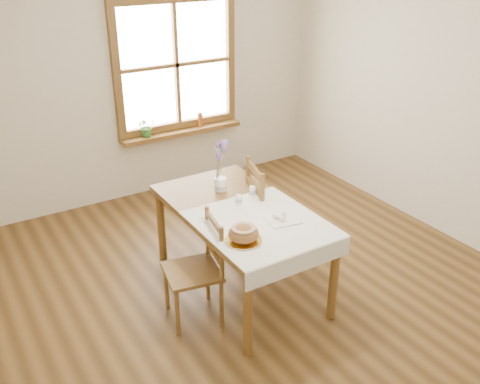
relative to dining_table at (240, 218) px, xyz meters
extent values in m
plane|color=brown|center=(0.00, -0.30, -0.66)|extent=(5.00, 5.00, 0.00)
cube|color=beige|center=(0.00, 2.20, 0.64)|extent=(4.50, 0.10, 2.60)
cube|color=beige|center=(2.25, -0.30, 0.64)|extent=(0.10, 5.00, 2.60)
cube|color=brown|center=(0.50, 2.16, 0.10)|extent=(1.46, 0.08, 0.08)
cube|color=brown|center=(-0.19, 2.16, 0.79)|extent=(0.08, 0.08, 1.30)
cube|color=brown|center=(1.19, 2.16, 0.79)|extent=(0.08, 0.08, 1.30)
cube|color=brown|center=(0.50, 2.16, 0.79)|extent=(0.04, 0.06, 1.30)
cube|color=brown|center=(0.50, 2.16, 0.79)|extent=(1.30, 0.06, 0.04)
cube|color=white|center=(0.50, 2.19, 0.79)|extent=(1.30, 0.01, 1.30)
cube|color=brown|center=(0.50, 2.10, 0.03)|extent=(1.46, 0.20, 0.05)
cube|color=brown|center=(0.00, 0.00, 0.06)|extent=(0.90, 1.60, 0.05)
cylinder|color=brown|center=(-0.39, -0.74, -0.31)|extent=(0.07, 0.07, 0.70)
cylinder|color=brown|center=(0.39, -0.74, -0.31)|extent=(0.07, 0.07, 0.70)
cylinder|color=brown|center=(-0.39, 0.74, -0.31)|extent=(0.07, 0.07, 0.70)
cylinder|color=brown|center=(0.39, 0.74, -0.31)|extent=(0.07, 0.07, 0.70)
cube|color=white|center=(0.00, -0.30, 0.09)|extent=(0.91, 0.99, 0.01)
cylinder|color=white|center=(-0.25, -0.46, 0.10)|extent=(0.30, 0.30, 0.01)
ellipsoid|color=#915F33|center=(-0.25, -0.46, 0.17)|extent=(0.22, 0.22, 0.12)
cube|color=white|center=(0.17, -0.36, 0.10)|extent=(0.28, 0.25, 0.01)
cylinder|color=white|center=(0.02, 0.05, 0.14)|extent=(0.05, 0.05, 0.10)
cylinder|color=white|center=(0.19, 0.12, 0.15)|extent=(0.07, 0.07, 0.10)
cylinder|color=white|center=(0.03, 0.37, 0.14)|extent=(0.11, 0.11, 0.11)
imported|color=#36732E|center=(0.07, 2.10, 0.14)|extent=(0.21, 0.23, 0.18)
cylinder|color=#B05720|center=(0.74, 2.10, 0.14)|extent=(0.08, 0.08, 0.17)
camera|label=1|loc=(-2.01, -3.26, 2.08)|focal=40.00mm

